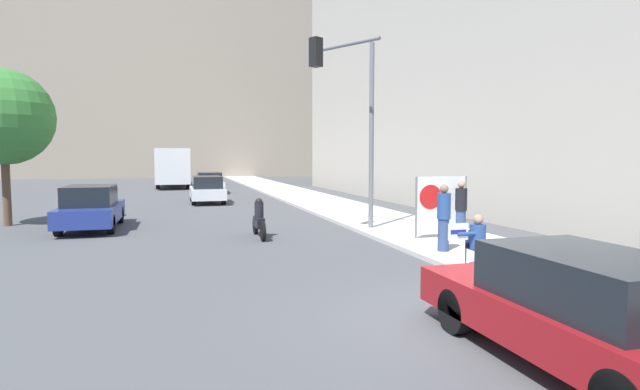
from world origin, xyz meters
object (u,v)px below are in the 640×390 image
object	(u,v)px
traffic_light_pole	(353,103)
car_on_road_distant	(209,183)
street_tree_near_curb	(3,117)
protest_banner	(441,205)
parked_car_curbside	(581,310)
car_on_road_nearest	(91,208)
pedestrian_behind	(461,209)
jogger_on_sidewalk	(444,217)
motorcycle_on_road	(259,220)
seated_protester	(479,240)
car_on_road_midblock	(207,190)
city_bus_on_road	(173,165)

from	to	relation	value
traffic_light_pole	car_on_road_distant	xyz separation A→B (m)	(-3.27, 20.46, -3.54)
traffic_light_pole	car_on_road_distant	distance (m)	21.02
traffic_light_pole	street_tree_near_curb	bearing A→B (deg)	154.91
protest_banner	parked_car_curbside	distance (m)	9.02
car_on_road_nearest	pedestrian_behind	bearing A→B (deg)	-28.73
pedestrian_behind	car_on_road_distant	distance (m)	23.59
car_on_road_nearest	street_tree_near_curb	size ratio (longest dim) A/B	0.79
jogger_on_sidewalk	street_tree_near_curb	distance (m)	15.87
jogger_on_sidewalk	car_on_road_distant	distance (m)	24.84
protest_banner	motorcycle_on_road	distance (m)	5.57
seated_protester	parked_car_curbside	world-z (taller)	parked_car_curbside
car_on_road_nearest	car_on_road_distant	size ratio (longest dim) A/B	1.00
car_on_road_nearest	street_tree_near_curb	world-z (taller)	street_tree_near_curb
car_on_road_midblock	street_tree_near_curb	world-z (taller)	street_tree_near_curb
parked_car_curbside	car_on_road_nearest	distance (m)	15.92
seated_protester	jogger_on_sidewalk	distance (m)	2.02
protest_banner	car_on_road_midblock	size ratio (longest dim) A/B	0.41
jogger_on_sidewalk	traffic_light_pole	distance (m)	5.27
car_on_road_midblock	motorcycle_on_road	distance (m)	12.61
street_tree_near_curb	car_on_road_distant	bearing A→B (deg)	61.56
traffic_light_pole	car_on_road_midblock	distance (m)	13.78
motorcycle_on_road	seated_protester	bearing A→B (deg)	-58.52
seated_protester	city_bus_on_road	distance (m)	35.70
parked_car_curbside	car_on_road_midblock	distance (m)	23.45
parked_car_curbside	motorcycle_on_road	xyz separation A→B (m)	(-2.11, 10.68, -0.17)
traffic_light_pole	jogger_on_sidewalk	bearing A→B (deg)	-75.88
parked_car_curbside	car_on_road_midblock	xyz separation A→B (m)	(-2.94, 23.26, 0.02)
seated_protester	motorcycle_on_road	world-z (taller)	seated_protester
city_bus_on_road	motorcycle_on_road	bearing A→B (deg)	-84.73
protest_banner	city_bus_on_road	world-z (taller)	city_bus_on_road
seated_protester	protest_banner	distance (m)	4.20
car_on_road_distant	city_bus_on_road	distance (m)	9.06
city_bus_on_road	street_tree_near_curb	size ratio (longest dim) A/B	1.97
parked_car_curbside	car_on_road_distant	xyz separation A→B (m)	(-2.34, 30.98, 0.01)
city_bus_on_road	jogger_on_sidewalk	bearing A→B (deg)	-78.52
protest_banner	parked_car_curbside	bearing A→B (deg)	-109.37
city_bus_on_road	seated_protester	bearing A→B (deg)	-79.61
protest_banner	car_on_road_distant	size ratio (longest dim) A/B	0.40
car_on_road_distant	parked_car_curbside	bearing A→B (deg)	-85.69
seated_protester	parked_car_curbside	xyz separation A→B (m)	(-1.65, -4.54, -0.02)
protest_banner	car_on_road_distant	xyz separation A→B (m)	(-5.32, 22.48, -0.36)
jogger_on_sidewalk	pedestrian_behind	bearing A→B (deg)	-123.81
traffic_light_pole	street_tree_near_curb	xyz separation A→B (m)	(-11.45, 5.36, -0.31)
traffic_light_pole	city_bus_on_road	world-z (taller)	traffic_light_pole
car_on_road_distant	motorcycle_on_road	distance (m)	20.31
jogger_on_sidewalk	protest_banner	distance (m)	2.24
car_on_road_nearest	motorcycle_on_road	size ratio (longest dim) A/B	2.18
protest_banner	traffic_light_pole	bearing A→B (deg)	135.41
protest_banner	car_on_road_distant	world-z (taller)	protest_banner
street_tree_near_curb	jogger_on_sidewalk	bearing A→B (deg)	-36.93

